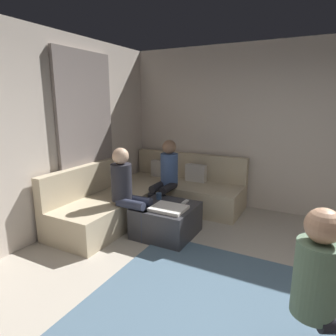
% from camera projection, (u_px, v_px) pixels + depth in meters
% --- Properties ---
extents(wall_back, '(6.00, 0.12, 2.70)m').
position_uv_depth(wall_back, '(301.00, 131.00, 4.47)').
color(wall_back, beige).
rests_on(wall_back, ground_plane).
extents(curtain_panel, '(0.06, 1.10, 2.50)m').
position_uv_depth(curtain_panel, '(87.00, 138.00, 4.37)').
color(curtain_panel, gray).
rests_on(curtain_panel, ground_plane).
extents(area_rug, '(2.60, 2.20, 0.01)m').
position_uv_depth(area_rug, '(234.00, 321.00, 2.42)').
color(area_rug, slate).
rests_on(area_rug, ground_plane).
extents(sectional_couch, '(2.10, 2.55, 0.87)m').
position_uv_depth(sectional_couch, '(151.00, 196.00, 4.75)').
color(sectional_couch, '#C6B593').
rests_on(sectional_couch, ground_plane).
extents(ottoman, '(0.76, 0.76, 0.42)m').
position_uv_depth(ottoman, '(166.00, 220.00, 3.97)').
color(ottoman, '#333338').
rests_on(ottoman, ground_plane).
extents(folded_blanket, '(0.44, 0.36, 0.04)m').
position_uv_depth(folded_blanket, '(169.00, 208.00, 3.76)').
color(folded_blanket, white).
rests_on(folded_blanket, ottoman).
extents(coffee_mug, '(0.08, 0.08, 0.10)m').
position_uv_depth(coffee_mug, '(159.00, 196.00, 4.16)').
color(coffee_mug, '#334C72').
rests_on(coffee_mug, ottoman).
extents(game_remote, '(0.05, 0.15, 0.02)m').
position_uv_depth(game_remote, '(185.00, 202.00, 4.02)').
color(game_remote, white).
rests_on(game_remote, ottoman).
extents(person_on_couch_back, '(0.30, 0.60, 1.20)m').
position_uv_depth(person_on_couch_back, '(166.00, 175.00, 4.59)').
color(person_on_couch_back, black).
rests_on(person_on_couch_back, ground_plane).
extents(person_on_couch_side, '(0.60, 0.30, 1.20)m').
position_uv_depth(person_on_couch_side, '(128.00, 188.00, 3.88)').
color(person_on_couch_side, '#2D3347').
rests_on(person_on_couch_side, ground_plane).
extents(person_on_armchair, '(0.60, 0.46, 1.18)m').
position_uv_depth(person_on_armchair, '(330.00, 289.00, 1.84)').
color(person_on_armchair, black).
rests_on(person_on_armchair, ground_plane).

